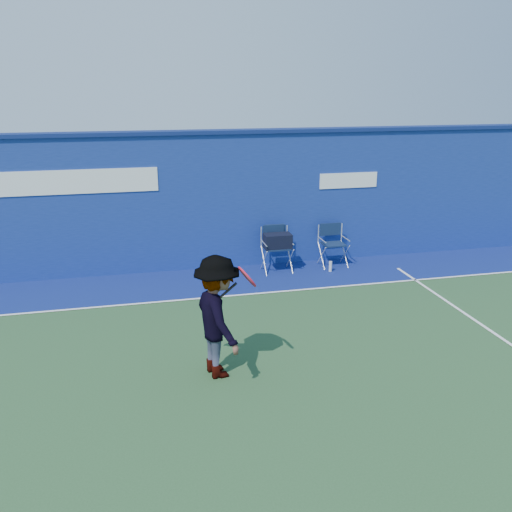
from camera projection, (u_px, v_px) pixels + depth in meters
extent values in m
plane|color=#284B28|center=(239.00, 381.00, 7.68)|extent=(80.00, 80.00, 0.00)
cube|color=navy|center=(193.00, 203.00, 12.06)|extent=(24.00, 0.40, 3.00)
cube|color=navy|center=(190.00, 132.00, 11.59)|extent=(24.00, 0.50, 0.08)
cube|color=white|center=(46.00, 183.00, 11.04)|extent=(4.50, 0.02, 0.50)
cube|color=white|center=(349.00, 180.00, 12.51)|extent=(1.40, 0.02, 0.35)
cube|color=navy|center=(201.00, 283.00, 11.49)|extent=(24.00, 1.80, 0.01)
cube|color=white|center=(207.00, 298.00, 10.65)|extent=(24.00, 0.06, 0.01)
cube|color=#112140|center=(277.00, 248.00, 12.04)|extent=(0.53, 0.45, 0.03)
cube|color=silver|center=(274.00, 235.00, 12.22)|extent=(0.60, 0.03, 0.44)
cube|color=#112140|center=(274.00, 232.00, 12.19)|extent=(0.53, 0.03, 0.31)
cube|color=black|center=(278.00, 241.00, 11.96)|extent=(0.60, 0.35, 0.33)
cube|color=#112140|center=(274.00, 230.00, 12.18)|extent=(0.44, 0.07, 0.24)
cube|color=#112140|center=(334.00, 244.00, 12.42)|extent=(0.50, 0.42, 0.03)
cube|color=silver|center=(330.00, 233.00, 12.59)|extent=(0.57, 0.02, 0.42)
cube|color=#112140|center=(330.00, 229.00, 12.56)|extent=(0.50, 0.03, 0.29)
cylinder|color=silver|center=(330.00, 267.00, 12.13)|extent=(0.07, 0.07, 0.24)
imported|color=#EA4738|center=(218.00, 317.00, 7.62)|extent=(0.89, 1.27, 1.79)
torus|color=red|center=(247.00, 277.00, 7.41)|extent=(0.30, 0.40, 0.32)
cylinder|color=gray|center=(247.00, 277.00, 7.41)|extent=(0.23, 0.34, 0.25)
cylinder|color=black|center=(227.00, 291.00, 7.45)|extent=(0.30, 0.08, 0.23)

